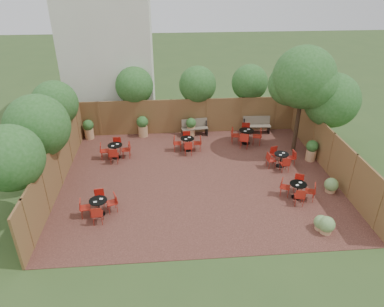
{
  "coord_description": "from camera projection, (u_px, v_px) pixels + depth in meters",
  "views": [
    {
      "loc": [
        -1.4,
        -13.48,
        8.43
      ],
      "look_at": [
        -0.24,
        0.5,
        1.0
      ],
      "focal_mm": 33.03,
      "sensor_mm": 36.0,
      "label": 1
    }
  ],
  "objects": [
    {
      "name": "neighbour_building",
      "position": [
        109.0,
        52.0,
        20.76
      ],
      "size": [
        5.0,
        4.0,
        8.0
      ],
      "primitive_type": "cube",
      "color": "silver",
      "rests_on": "ground"
    },
    {
      "name": "planters",
      "position": [
        175.0,
        131.0,
        18.95
      ],
      "size": [
        11.81,
        4.12,
        1.16
      ],
      "color": "tan",
      "rests_on": "courtyard_paving"
    },
    {
      "name": "park_bench_left",
      "position": [
        195.0,
        127.0,
        19.78
      ],
      "size": [
        1.52,
        0.67,
        0.91
      ],
      "rotation": [
        0.0,
        0.0,
        0.14
      ],
      "color": "brown",
      "rests_on": "courtyard_paving"
    },
    {
      "name": "courtyard_paving",
      "position": [
        198.0,
        178.0,
        15.91
      ],
      "size": [
        12.0,
        10.0,
        0.02
      ],
      "primitive_type": "cube",
      "color": "#361D16",
      "rests_on": "ground"
    },
    {
      "name": "fence_right",
      "position": [
        331.0,
        153.0,
        15.89
      ],
      "size": [
        0.08,
        10.0,
        2.0
      ],
      "primitive_type": "cube",
      "color": "brown",
      "rests_on": "ground"
    },
    {
      "name": "overhang_foliage",
      "position": [
        160.0,
        105.0,
        16.49
      ],
      "size": [
        15.78,
        10.49,
        2.64
      ],
      "color": "#22541B",
      "rests_on": "ground"
    },
    {
      "name": "low_shrubs",
      "position": [
        327.0,
        209.0,
        13.39
      ],
      "size": [
        1.95,
        3.07,
        0.63
      ],
      "color": "tan",
      "rests_on": "courtyard_paving"
    },
    {
      "name": "fence_left",
      "position": [
        58.0,
        164.0,
        15.01
      ],
      "size": [
        0.08,
        10.0,
        2.0
      ],
      "primitive_type": "cube",
      "color": "brown",
      "rests_on": "ground"
    },
    {
      "name": "park_bench_right",
      "position": [
        257.0,
        125.0,
        20.04
      ],
      "size": [
        1.56,
        0.59,
        0.95
      ],
      "rotation": [
        0.0,
        0.0,
        -0.06
      ],
      "color": "brown",
      "rests_on": "courtyard_paving"
    },
    {
      "name": "fence_back",
      "position": [
        190.0,
        116.0,
        19.85
      ],
      "size": [
        12.0,
        0.08,
        2.0
      ],
      "primitive_type": "cube",
      "color": "brown",
      "rests_on": "ground"
    },
    {
      "name": "courtyard_tree",
      "position": [
        303.0,
        81.0,
        16.59
      ],
      "size": [
        3.02,
        2.96,
        5.31
      ],
      "rotation": [
        0.0,
        0.0,
        -0.35
      ],
      "color": "black",
      "rests_on": "courtyard_paving"
    },
    {
      "name": "bistro_tables",
      "position": [
        206.0,
        158.0,
        16.68
      ],
      "size": [
        9.42,
        7.16,
        0.89
      ],
      "color": "black",
      "rests_on": "courtyard_paving"
    },
    {
      "name": "ground",
      "position": [
        198.0,
        178.0,
        15.92
      ],
      "size": [
        80.0,
        80.0,
        0.0
      ],
      "primitive_type": "plane",
      "color": "#354F23",
      "rests_on": "ground"
    }
  ]
}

